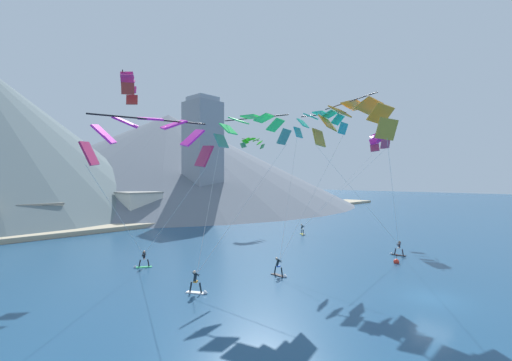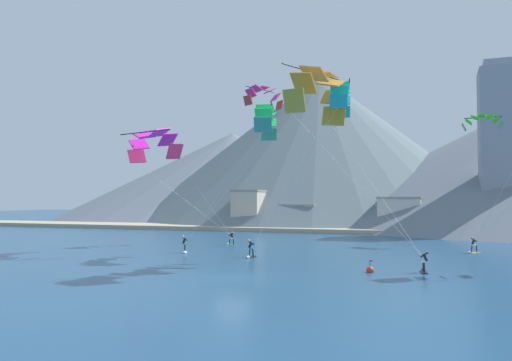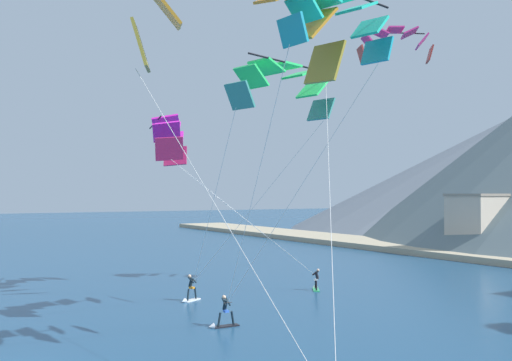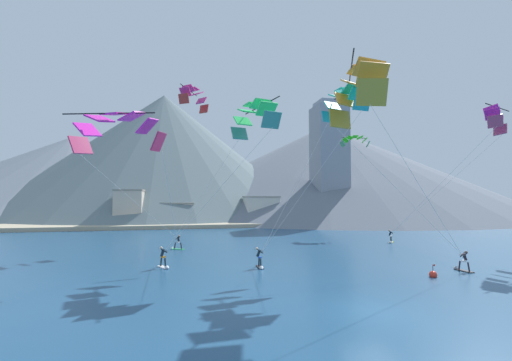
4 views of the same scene
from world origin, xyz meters
The scene contains 24 objects.
ground_plane centered at (0.00, 0.00, 0.00)m, with size 400.00×400.00×0.00m, color navy.
kitesurfer_near_lead centered at (-10.08, 22.85, 0.46)m, with size 1.68×1.28×1.67m.
kitesurfer_near_trail centered at (16.26, 22.92, 0.47)m, with size 1.37×1.63×1.68m.
kitesurfer_mid_center centered at (-3.17, 11.36, 0.51)m, with size 0.63×1.75×1.73m.
kitesurfer_far_left centered at (-10.84, 12.93, 0.56)m, with size 1.16×1.73×1.81m.
kitesurfer_far_right centered at (12.15, 7.15, 0.45)m, with size 0.68×1.78×1.64m.
parafoil_kite_near_lead centered at (-14.66, 13.01, 11.39)m, with size 8.71×11.96×11.47m.
parafoil_kite_near_trail centered at (23.35, 14.41, 14.31)m, with size 9.74×11.21×14.18m.
parafoil_kite_mid_center centered at (5.06, 12.64, 14.65)m, with size 9.31×5.86×14.36m.
parafoil_kite_far_left centered at (-2.92, 15.15, 13.46)m, with size 9.58×7.86×13.15m.
parafoil_kite_far_right centered at (4.15, 8.38, 14.37)m, with size 10.06×8.92×14.74m.
parafoil_kite_distant_high_outer centered at (18.29, 35.57, 15.17)m, with size 4.89×2.02×1.89m.
parafoil_kite_distant_low_drift centered at (-8.23, 29.23, 19.11)m, with size 4.07×5.61×2.76m.
race_marker_buoy centered at (8.43, 5.76, 0.16)m, with size 0.56×0.56×1.02m.
shoreline_strip centered at (0.00, 51.44, 0.35)m, with size 180.00×10.00×0.70m, color tan.
shore_building_harbour_front centered at (32.73, 53.51, 1.99)m, with size 7.62×5.83×3.95m.
shore_building_promenade_mid centered at (24.95, 52.44, 2.73)m, with size 9.35×5.08×5.44m.
shore_building_quay_east centered at (-19.71, 53.54, 3.60)m, with size 5.30×5.32×7.17m.
shore_building_quay_west centered at (6.83, 55.93, 2.96)m, with size 7.10×6.93×5.89m.
shore_building_old_town centered at (-10.68, 56.02, 2.32)m, with size 6.59×5.22×4.61m.
highrise_tower centered at (22.72, 55.95, 13.50)m, with size 7.00×7.00×27.42m.
mountain_peak_west_ridge centered at (-46.29, 107.98, 12.93)m, with size 102.81×102.81×25.86m.
mountain_peak_central_summit centered at (39.79, 97.73, 15.49)m, with size 126.75×126.75×30.99m.
mountain_peak_east_shoulder centered at (-16.04, 95.53, 19.09)m, with size 96.00×96.00×38.18m.
Camera 4 is at (-9.21, -16.10, 5.82)m, focal length 24.00 mm.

